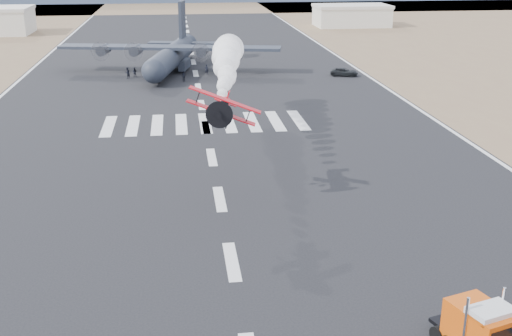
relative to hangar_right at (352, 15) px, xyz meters
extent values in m
cube|color=brown|center=(-46.00, 80.00, -3.01)|extent=(500.00, 80.00, 0.00)
cube|color=beige|center=(0.00, 0.00, -0.41)|extent=(20.00, 12.00, 5.20)
cube|color=beige|center=(0.00, 0.00, 2.49)|extent=(20.50, 12.50, 0.80)
cube|color=#C5530B|center=(-33.54, -151.69, -0.93)|extent=(2.76, 2.32, 2.08)
cube|color=black|center=(-33.30, -152.46, -0.60)|extent=(2.02, 0.73, 0.85)
cube|color=silver|center=(-33.63, -151.42, 0.15)|extent=(2.70, 2.14, 0.47)
cube|color=#C5530B|center=(-34.05, -150.07, -1.22)|extent=(2.81, 2.50, 2.45)
cylinder|color=black|center=(-33.07, -149.57, -2.49)|extent=(0.67, 1.10, 1.04)
cylinder|color=black|center=(-35.42, -149.31, -2.49)|extent=(0.67, 1.10, 1.04)
cylinder|color=black|center=(-33.35, -148.67, -2.49)|extent=(0.67, 1.10, 1.04)
cylinder|color=red|center=(-45.55, -125.53, 5.15)|extent=(1.38, 5.17, 0.92)
sphere|color=black|center=(-45.53, -125.32, 5.50)|extent=(0.72, 0.72, 0.72)
cylinder|color=black|center=(-45.77, -127.97, 5.15)|extent=(1.07, 0.70, 1.02)
cylinder|color=black|center=(-45.80, -128.32, 5.15)|extent=(2.24, 0.24, 2.25)
cube|color=red|center=(-45.58, -125.93, 4.79)|extent=(5.88, 1.55, 2.15)
cube|color=red|center=(-45.61, -126.24, 6.02)|extent=(6.07, 1.57, 2.22)
cube|color=red|center=(-45.33, -123.19, 5.66)|extent=(0.19, 0.92, 1.02)
cube|color=red|center=(-45.33, -123.19, 5.15)|extent=(2.10, 0.90, 0.08)
cylinder|color=black|center=(-46.44, -126.27, 3.92)|extent=(0.16, 0.46, 0.45)
cylinder|color=black|center=(-44.81, -126.42, 3.92)|extent=(0.16, 0.46, 0.45)
sphere|color=white|center=(-45.31, -122.98, 5.15)|extent=(0.72, 0.72, 0.72)
sphere|color=white|center=(-45.09, -120.54, 5.18)|extent=(0.99, 0.99, 0.99)
sphere|color=white|center=(-44.86, -118.10, 5.21)|extent=(1.26, 1.26, 1.26)
sphere|color=white|center=(-44.64, -115.66, 5.24)|extent=(1.53, 1.53, 1.53)
sphere|color=white|center=(-44.41, -113.22, 5.27)|extent=(1.80, 1.80, 1.80)
sphere|color=white|center=(-44.19, -110.78, 5.30)|extent=(2.08, 2.08, 2.08)
sphere|color=white|center=(-43.96, -108.34, 5.33)|extent=(2.35, 2.35, 2.35)
sphere|color=white|center=(-43.74, -105.89, 5.36)|extent=(2.62, 2.62, 2.62)
sphere|color=white|center=(-43.51, -103.45, 5.39)|extent=(2.89, 2.89, 2.89)
sphere|color=white|center=(-43.29, -101.01, 5.42)|extent=(3.17, 3.17, 3.17)
sphere|color=white|center=(-43.06, -98.57, 5.45)|extent=(3.44, 3.44, 3.44)
sphere|color=white|center=(-42.84, -96.13, 5.48)|extent=(3.71, 3.71, 3.71)
sphere|color=white|center=(-42.61, -93.69, 5.51)|extent=(3.98, 3.98, 3.98)
cylinder|color=#1F282F|center=(-50.16, -63.43, -0.47)|extent=(9.26, 27.60, 3.91)
sphere|color=#1F282F|center=(-52.88, -76.84, -0.47)|extent=(3.91, 3.91, 3.91)
cone|color=#1F282F|center=(-47.45, -50.02, -0.47)|extent=(4.99, 6.52, 3.91)
cube|color=#1F282F|center=(-50.36, -64.39, 1.39)|extent=(39.13, 11.78, 0.49)
cylinder|color=#1F282F|center=(-61.95, -62.54, 0.90)|extent=(2.46, 3.99, 1.76)
cylinder|color=#3F3F44|center=(-62.34, -64.46, 0.90)|extent=(3.27, 0.71, 3.32)
cylinder|color=#1F282F|center=(-56.20, -63.70, 0.90)|extent=(2.46, 3.99, 1.76)
cylinder|color=#3F3F44|center=(-56.59, -65.62, 0.90)|extent=(3.27, 0.71, 3.32)
cylinder|color=#1F282F|center=(-44.71, -66.03, 0.90)|extent=(2.46, 3.99, 1.76)
cylinder|color=#3F3F44|center=(-45.09, -67.95, 0.90)|extent=(3.27, 0.71, 3.32)
cylinder|color=#1F282F|center=(-38.96, -67.19, 0.90)|extent=(2.46, 3.99, 1.76)
cylinder|color=#3F3F44|center=(-39.35, -69.11, 0.90)|extent=(3.27, 0.71, 3.32)
cube|color=#1F282F|center=(-47.84, -51.94, 4.42)|extent=(1.45, 4.43, 7.82)
cube|color=#1F282F|center=(-47.74, -51.46, 0.31)|extent=(13.99, 5.59, 0.34)
cube|color=#1F282F|center=(-52.08, -62.05, -1.93)|extent=(2.31, 5.98, 1.56)
cylinder|color=black|center=(-52.08, -62.05, -2.47)|extent=(0.69, 1.15, 1.08)
cube|color=#1F282F|center=(-47.86, -62.90, -1.93)|extent=(2.31, 5.98, 1.56)
cylinder|color=black|center=(-47.86, -62.90, -2.47)|extent=(0.69, 1.15, 1.08)
cylinder|color=black|center=(-52.30, -73.97, -2.57)|extent=(0.56, 0.94, 0.88)
imported|color=black|center=(-20.58, -71.46, -2.35)|extent=(5.21, 3.71, 1.32)
imported|color=black|center=(-40.74, -67.65, -2.22)|extent=(0.72, 0.74, 1.57)
imported|color=black|center=(-56.49, -67.65, -2.22)|extent=(0.80, 0.53, 1.59)
imported|color=black|center=(-41.31, -65.68, -2.23)|extent=(0.76, 1.10, 1.55)
imported|color=black|center=(-48.19, -72.74, -2.16)|extent=(1.12, 0.96, 1.70)
imported|color=black|center=(-54.24, -67.59, -2.11)|extent=(1.03, 0.90, 1.80)
imported|color=black|center=(-42.20, -69.07, -2.07)|extent=(1.60, 1.66, 1.88)
imported|color=black|center=(-44.12, -67.31, -2.12)|extent=(0.71, 0.62, 1.78)
imported|color=black|center=(-57.59, -69.01, -2.08)|extent=(1.03, 1.04, 1.86)
camera|label=1|loc=(-49.36, -178.64, 18.07)|focal=45.00mm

